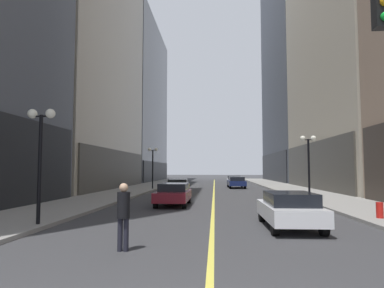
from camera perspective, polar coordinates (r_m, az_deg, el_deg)
name	(u,v)px	position (r m, az deg, el deg)	size (l,w,h in m)	color
ground_plane	(214,189)	(38.26, 3.62, -7.41)	(200.00, 200.00, 0.00)	#38383A
sidewalk_left	(139,188)	(39.16, -8.64, -7.18)	(4.50, 78.00, 0.15)	gray
sidewalk_right	(291,189)	(39.12, 15.89, -7.08)	(4.50, 78.00, 0.15)	gray
lane_centre_stripe	(214,189)	(38.26, 3.62, -7.40)	(0.16, 70.00, 0.01)	#E5D64C
building_left_mid	(70,35)	(43.93, -19.36, 16.58)	(11.92, 24.00, 35.26)	#B7AD99
building_left_far	(123,104)	(66.64, -11.32, 6.51)	(13.36, 26.00, 28.96)	slate
car_white	(289,209)	(13.47, 15.65, -10.16)	(1.84, 4.32, 1.32)	silver
car_maroon	(174,193)	(21.01, -3.04, -8.10)	(1.87, 4.38, 1.32)	maroon
car_yellow	(178,186)	(30.21, -2.32, -6.91)	(1.89, 4.18, 1.32)	yellow
car_navy	(236,182)	(40.71, 7.27, -6.17)	(2.01, 4.78, 1.32)	#141E4C
car_silver	(234,180)	(47.69, 6.93, -5.88)	(2.09, 4.24, 1.32)	#B7B7BC
pedestrian_in_black_coat	(123,211)	(9.57, -11.18, -10.75)	(0.34, 0.34, 1.79)	black
street_lamp_left_near	(41,140)	(14.18, -23.57, 0.62)	(1.06, 0.36, 4.43)	black
street_lamp_left_far	(153,159)	(36.74, -6.45, -2.44)	(1.06, 0.36, 4.43)	black
street_lamp_right_mid	(308,153)	(24.64, 18.56, -1.41)	(1.06, 0.36, 4.43)	black
fire_hydrant_right	(380,212)	(16.55, 28.42, -9.78)	(0.28, 0.28, 0.80)	red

